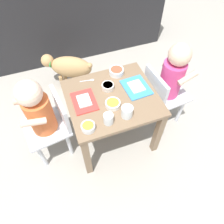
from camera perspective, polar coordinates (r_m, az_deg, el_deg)
name	(u,v)px	position (r m, az deg, el deg)	size (l,w,h in m)	color
ground_plane	(112,134)	(1.72, 0.00, -6.12)	(7.00, 7.00, 0.00)	#9E998E
kitchen_cabinet_back	(70,12)	(2.33, -11.54, 25.22)	(1.91, 0.39, 0.86)	#232326
dining_table	(112,105)	(1.41, 0.00, 1.91)	(0.58, 0.52, 0.46)	#7A6047
seated_child_left	(41,113)	(1.35, -18.85, -0.15)	(0.31, 0.31, 0.71)	silver
seated_child_right	(171,78)	(1.54, 15.74, 8.95)	(0.30, 0.30, 0.72)	silver
dog	(69,67)	(1.95, -11.71, 11.95)	(0.45, 0.32, 0.34)	tan
food_tray_left	(84,101)	(1.32, -7.61, 2.95)	(0.14, 0.19, 0.02)	red
food_tray_right	(136,87)	(1.40, 6.65, 6.80)	(0.17, 0.20, 0.02)	#388CD8
water_cup_left	(127,112)	(1.23, 4.12, -0.06)	(0.07, 0.07, 0.07)	white
water_cup_right	(108,119)	(1.20, -0.99, -1.99)	(0.06, 0.06, 0.07)	white
veggie_bowl_far	(116,71)	(1.48, 1.23, 11.06)	(0.10, 0.10, 0.04)	white
cereal_bowl_right_side	(108,86)	(1.38, -1.02, 7.08)	(0.08, 0.08, 0.03)	silver
cereal_bowl_left_side	(113,104)	(1.28, 0.21, 2.25)	(0.09, 0.09, 0.03)	white
veggie_bowl_near	(88,127)	(1.19, -6.52, -4.07)	(0.08, 0.08, 0.04)	white
spoon_by_left_tray	(89,80)	(1.45, -6.42, 8.58)	(0.10, 0.03, 0.01)	silver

